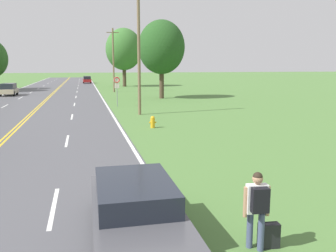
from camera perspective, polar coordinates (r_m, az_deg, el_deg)
name	(u,v)px	position (r m, az deg, el deg)	size (l,w,h in m)	color
hitchhiker_person	(257,203)	(7.78, 14.13, -11.93)	(0.58, 0.44, 1.70)	#475175
suitcase	(269,236)	(8.25, 15.85, -16.54)	(0.47, 0.23, 0.59)	black
fire_hydrant	(153,122)	(22.31, -2.47, 0.68)	(0.44, 0.28, 0.75)	gold
traffic_sign	(117,84)	(34.21, -8.20, 6.68)	(0.60, 0.10, 2.83)	gray
utility_pole_midground	(139,50)	(28.26, -4.70, 12.04)	(1.80, 0.24, 9.79)	brown
utility_pole_far	(113,59)	(53.33, -8.76, 10.50)	(1.80, 0.24, 9.17)	brown
tree_behind_sign	(124,49)	(67.43, -7.10, 12.11)	(6.66, 6.66, 10.67)	#473828
tree_mid_treeline	(162,47)	(42.49, -1.04, 12.51)	(5.44, 5.44, 9.13)	#473828
car_dark_grey_sedan_approaching	(136,209)	(8.17, -5.22, -13.14)	(1.96, 4.64, 1.34)	black
car_champagne_hatchback_mid_far	(9,89)	(50.81, -24.19, 5.42)	(1.78, 3.96, 1.59)	black
car_red_van_receding	(87,79)	(81.64, -12.86, 7.29)	(1.85, 4.09, 1.56)	black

